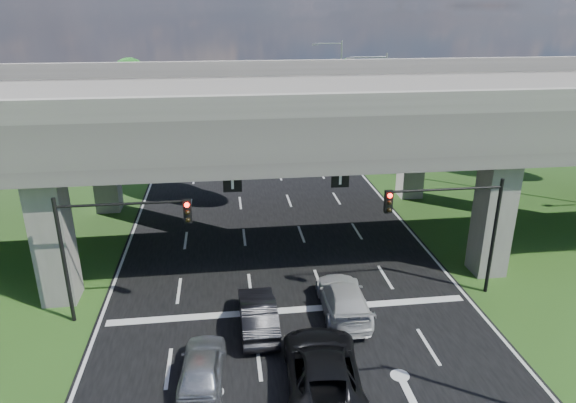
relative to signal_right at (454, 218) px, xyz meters
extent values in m
plane|color=#284716|center=(-7.82, -3.94, -4.19)|extent=(160.00, 160.00, 0.00)
cube|color=black|center=(-7.82, 6.06, -4.17)|extent=(18.00, 120.00, 0.03)
cube|color=#3B3936|center=(-7.82, 8.06, 3.81)|extent=(80.00, 15.00, 2.00)
cube|color=#65635D|center=(-7.82, 0.81, 5.31)|extent=(80.00, 0.50, 1.00)
cube|color=#65635D|center=(-7.82, 15.31, 5.31)|extent=(80.00, 0.50, 1.00)
cube|color=#65635D|center=(-18.82, 2.06, -0.69)|extent=(1.60, 1.60, 7.00)
cube|color=#65635D|center=(-18.82, 14.06, -0.69)|extent=(1.60, 1.60, 7.00)
cube|color=#65635D|center=(3.18, 2.06, -0.69)|extent=(1.60, 1.60, 7.00)
cube|color=#65635D|center=(3.18, 14.06, -0.69)|extent=(1.60, 1.60, 7.00)
cube|color=black|center=(-10.32, 1.06, 1.81)|extent=(0.85, 0.06, 0.85)
cube|color=black|center=(-5.32, 1.06, 1.81)|extent=(0.85, 0.06, 0.85)
cylinder|color=black|center=(2.18, 0.06, -1.19)|extent=(0.18, 0.18, 6.00)
cylinder|color=black|center=(-0.57, 0.06, 1.41)|extent=(5.50, 0.12, 0.12)
cube|color=black|center=(-3.32, -0.12, 1.01)|extent=(0.35, 0.28, 1.05)
sphere|color=#FF0C05|center=(-3.32, -0.28, 1.36)|extent=(0.22, 0.22, 0.22)
cylinder|color=black|center=(-17.82, 0.06, -1.19)|extent=(0.18, 0.18, 6.00)
cylinder|color=black|center=(-15.07, 0.06, 1.41)|extent=(5.50, 0.12, 0.12)
cube|color=black|center=(-12.32, -0.12, 1.01)|extent=(0.35, 0.28, 1.05)
sphere|color=#FF0C05|center=(-12.32, -0.28, 1.36)|extent=(0.22, 0.22, 0.22)
cylinder|color=gray|center=(2.68, 20.06, 0.81)|extent=(0.16, 0.16, 10.00)
cylinder|color=gray|center=(1.18, 20.06, 5.51)|extent=(3.00, 0.10, 0.10)
cube|color=gray|center=(-0.32, 20.06, 5.41)|extent=(0.60, 0.25, 0.18)
cylinder|color=gray|center=(2.68, 36.06, 0.81)|extent=(0.16, 0.16, 10.00)
cylinder|color=gray|center=(1.18, 36.06, 5.51)|extent=(3.00, 0.10, 0.10)
cube|color=gray|center=(-0.32, 36.06, 5.41)|extent=(0.60, 0.25, 0.18)
cylinder|color=black|center=(-21.82, 22.06, -2.54)|extent=(0.36, 0.36, 3.30)
sphere|color=#155017|center=(-21.82, 22.06, 0.46)|extent=(4.50, 4.50, 4.50)
sphere|color=#155017|center=(-21.42, 21.76, 1.81)|extent=(3.60, 3.60, 3.60)
sphere|color=#155017|center=(-22.12, 22.46, -0.44)|extent=(3.30, 3.30, 3.30)
cylinder|color=black|center=(-24.82, 30.06, -2.76)|extent=(0.36, 0.36, 2.86)
sphere|color=#155017|center=(-24.82, 30.06, -0.16)|extent=(3.90, 3.90, 3.90)
sphere|color=#155017|center=(-24.42, 29.76, 1.01)|extent=(3.12, 3.12, 3.12)
sphere|color=#155017|center=(-25.12, 30.46, -0.94)|extent=(2.86, 2.86, 2.86)
cylinder|color=black|center=(-20.82, 38.06, -2.43)|extent=(0.36, 0.36, 3.52)
sphere|color=#155017|center=(-20.82, 38.06, 0.77)|extent=(4.80, 4.80, 4.80)
sphere|color=#155017|center=(-20.42, 37.76, 2.21)|extent=(3.84, 3.84, 3.84)
sphere|color=#155017|center=(-21.12, 38.46, -0.19)|extent=(3.52, 3.52, 3.52)
cylinder|color=black|center=(5.18, 24.06, -2.65)|extent=(0.36, 0.36, 3.08)
sphere|color=#155017|center=(5.18, 24.06, 0.15)|extent=(4.20, 4.20, 4.20)
sphere|color=#155017|center=(5.58, 23.76, 1.41)|extent=(3.36, 3.36, 3.36)
sphere|color=#155017|center=(4.88, 24.46, -0.69)|extent=(3.08, 3.08, 3.08)
cylinder|color=black|center=(8.18, 32.06, -2.76)|extent=(0.36, 0.36, 2.86)
sphere|color=#155017|center=(8.18, 32.06, -0.16)|extent=(3.90, 3.90, 3.90)
sphere|color=#155017|center=(8.58, 31.76, 1.01)|extent=(3.12, 3.12, 3.12)
sphere|color=#155017|center=(7.88, 32.46, -0.94)|extent=(2.86, 2.86, 2.86)
cylinder|color=black|center=(4.18, 40.06, -2.54)|extent=(0.36, 0.36, 3.30)
sphere|color=#155017|center=(4.18, 40.06, 0.46)|extent=(4.50, 4.50, 4.50)
sphere|color=#155017|center=(4.58, 39.76, 1.81)|extent=(3.60, 3.60, 3.60)
sphere|color=#155017|center=(3.88, 40.46, -0.44)|extent=(3.30, 3.30, 3.30)
imported|color=#BABDC3|center=(-11.83, -4.90, -3.46)|extent=(1.96, 4.22, 1.40)
imported|color=black|center=(-9.47, -1.68, -3.42)|extent=(1.61, 4.50, 1.48)
imported|color=#B3B3B3|center=(-5.43, -0.94, -3.42)|extent=(2.23, 5.14, 1.47)
imported|color=black|center=(-7.37, -5.93, -3.32)|extent=(3.28, 6.21, 1.66)
camera|label=1|loc=(-10.64, -21.11, 9.34)|focal=32.00mm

